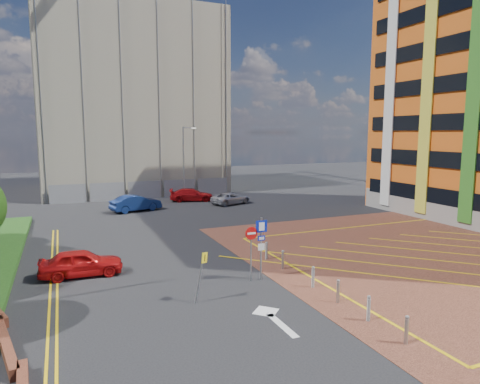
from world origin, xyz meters
TOP-DOWN VIEW (x-y plane):
  - ground at (0.00, 0.00)m, footprint 140.00×140.00m
  - forecourt at (14.00, 0.00)m, footprint 26.00×26.00m
  - lamp_back at (4.08, 28.00)m, footprint 1.53×0.16m
  - sign_cluster at (0.30, 0.98)m, footprint 1.17×0.12m
  - warning_sign at (-3.15, -0.64)m, footprint 0.67×0.40m
  - bollard_row at (2.30, -1.67)m, footprint 0.14×11.14m
  - construction_building at (0.00, 40.00)m, footprint 21.20×19.20m
  - construction_fence at (1.00, 30.00)m, footprint 21.60×0.06m
  - car_red_left at (-7.82, 5.11)m, footprint 4.19×1.82m
  - car_blue_back at (-2.17, 22.70)m, footprint 4.97×2.86m
  - car_red_back at (4.41, 26.46)m, footprint 5.05×3.11m
  - car_silver_back at (7.60, 22.95)m, footprint 4.76×3.29m

SIDE VIEW (x-z plane):
  - ground at x=0.00m, z-range 0.00..0.00m
  - forecourt at x=14.00m, z-range 0.00..0.02m
  - bollard_row at x=2.30m, z-range 0.02..0.92m
  - car_silver_back at x=7.60m, z-range 0.00..1.21m
  - car_red_back at x=4.41m, z-range 0.00..1.37m
  - car_red_left at x=-7.82m, z-range 0.00..1.40m
  - car_blue_back at x=-2.17m, z-range 0.00..1.55m
  - construction_fence at x=1.00m, z-range 0.00..2.00m
  - warning_sign at x=-3.15m, z-range 0.30..2.55m
  - sign_cluster at x=0.30m, z-range 0.35..3.55m
  - lamp_back at x=4.08m, z-range 0.36..8.36m
  - construction_building at x=0.00m, z-range 0.00..22.00m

